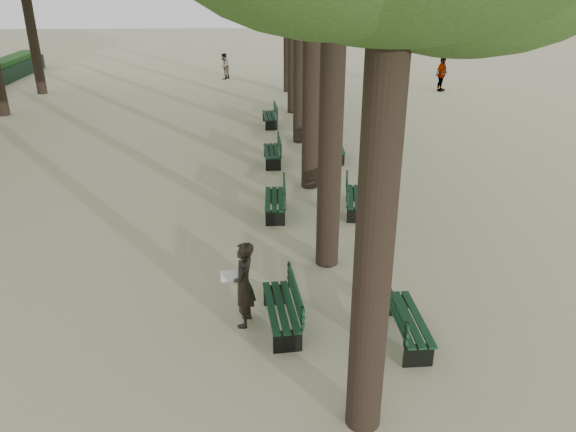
{
  "coord_description": "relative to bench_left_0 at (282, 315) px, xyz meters",
  "views": [
    {
      "loc": [
        0.09,
        -8.43,
        6.24
      ],
      "look_at": [
        0.6,
        3.0,
        1.2
      ],
      "focal_mm": 35.0,
      "sensor_mm": 36.0,
      "label": 1
    }
  ],
  "objects": [
    {
      "name": "bench_right_2",
      "position": [
        2.27,
        10.28,
        0.0
      ],
      "size": [
        0.62,
        1.82,
        0.92
      ],
      "color": "black",
      "rests_on": "ground"
    },
    {
      "name": "bench_left_2",
      "position": [
        0.0,
        9.84,
        0.0
      ],
      "size": [
        0.62,
        1.82,
        0.92
      ],
      "color": "black",
      "rests_on": "ground"
    },
    {
      "name": "bench_right_1",
      "position": [
        2.27,
        5.45,
        0.0
      ],
      "size": [
        0.8,
        1.86,
        0.92
      ],
      "color": "black",
      "rests_on": "ground"
    },
    {
      "name": "ground",
      "position": [
        -0.37,
        -0.5,
        -0.27
      ],
      "size": [
        120.0,
        120.0,
        0.0
      ],
      "primitive_type": "plane",
      "color": "#B8B38B",
      "rests_on": "ground"
    },
    {
      "name": "bench_right_3",
      "position": [
        2.27,
        14.64,
        0.0
      ],
      "size": [
        0.61,
        1.81,
        0.92
      ],
      "color": "black",
      "rests_on": "ground"
    },
    {
      "name": "man_with_map",
      "position": [
        -0.7,
        0.14,
        0.59
      ],
      "size": [
        0.67,
        0.74,
        1.72
      ],
      "color": "black",
      "rests_on": "ground"
    },
    {
      "name": "bench_left_0",
      "position": [
        0.0,
        0.0,
        0.0
      ],
      "size": [
        0.75,
        1.85,
        0.92
      ],
      "color": "black",
      "rests_on": "ground"
    },
    {
      "name": "pedestrian_b",
      "position": [
        7.12,
        26.66,
        0.57
      ],
      "size": [
        0.89,
        1.08,
        1.68
      ],
      "primitive_type": "imported",
      "rotation": [
        0.0,
        0.0,
        4.11
      ],
      "color": "#262628",
      "rests_on": "ground"
    },
    {
      "name": "pedestrian_a",
      "position": [
        -2.64,
        26.49,
        0.5
      ],
      "size": [
        0.61,
        0.81,
        1.55
      ],
      "primitive_type": "imported",
      "rotation": [
        0.0,
        0.0,
        4.26
      ],
      "color": "#262628",
      "rests_on": "ground"
    },
    {
      "name": "bench_left_3",
      "position": [
        0.0,
        15.02,
        0.0
      ],
      "size": [
        0.69,
        1.83,
        0.92
      ],
      "color": "black",
      "rests_on": "ground"
    },
    {
      "name": "bench_left_1",
      "position": [
        0.0,
        5.38,
        0.0
      ],
      "size": [
        0.6,
        1.81,
        0.92
      ],
      "color": "black",
      "rests_on": "ground"
    },
    {
      "name": "bench_right_0",
      "position": [
        2.27,
        -0.49,
        0.0
      ],
      "size": [
        0.63,
        1.82,
        0.92
      ],
      "color": "black",
      "rests_on": "ground"
    },
    {
      "name": "pedestrian_c",
      "position": [
        9.61,
        22.18,
        0.67
      ],
      "size": [
        1.04,
        1.05,
        1.88
      ],
      "primitive_type": "imported",
      "rotation": [
        0.0,
        0.0,
        0.79
      ],
      "color": "#262628",
      "rests_on": "ground"
    }
  ]
}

